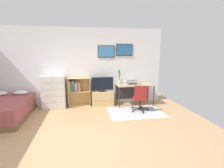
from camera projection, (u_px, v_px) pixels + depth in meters
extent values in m
plane|color=tan|center=(76.00, 136.00, 3.88)|extent=(7.20, 7.20, 0.00)
cube|color=white|center=(77.00, 67.00, 5.99)|extent=(6.12, 0.06, 2.70)
cube|color=black|center=(106.00, 51.00, 6.01)|extent=(0.59, 0.02, 0.42)
cube|color=teal|center=(106.00, 51.00, 6.00)|extent=(0.55, 0.01, 0.38)
cube|color=black|center=(124.00, 50.00, 6.10)|extent=(0.59, 0.02, 0.42)
cube|color=#285B93|center=(124.00, 50.00, 6.09)|extent=(0.55, 0.01, 0.38)
cube|color=#B2B7BC|center=(136.00, 112.00, 5.39)|extent=(1.70, 1.20, 0.01)
cube|color=brown|center=(2.00, 117.00, 4.86)|extent=(1.42, 1.96, 0.10)
cube|color=#9E4C4C|center=(1.00, 108.00, 4.82)|extent=(1.38, 1.92, 0.42)
ellipsoid|color=white|center=(0.00, 93.00, 5.41)|extent=(0.44, 0.28, 0.14)
ellipsoid|color=white|center=(21.00, 93.00, 5.52)|extent=(0.44, 0.28, 0.14)
cube|color=silver|center=(54.00, 92.00, 5.74)|extent=(0.77, 0.42, 1.11)
cube|color=silver|center=(54.00, 106.00, 5.61)|extent=(0.73, 0.01, 0.20)
sphere|color=#A59E8C|center=(53.00, 106.00, 5.60)|extent=(0.03, 0.03, 0.03)
cube|color=silver|center=(53.00, 100.00, 5.57)|extent=(0.73, 0.01, 0.20)
sphere|color=#A59E8C|center=(53.00, 100.00, 5.56)|extent=(0.03, 0.03, 0.03)
cube|color=silver|center=(53.00, 93.00, 5.53)|extent=(0.73, 0.01, 0.20)
sphere|color=#A59E8C|center=(53.00, 93.00, 5.52)|extent=(0.03, 0.03, 0.03)
cube|color=silver|center=(52.00, 87.00, 5.49)|extent=(0.73, 0.01, 0.20)
sphere|color=#A59E8C|center=(52.00, 87.00, 5.48)|extent=(0.03, 0.03, 0.03)
cube|color=silver|center=(52.00, 80.00, 5.45)|extent=(0.73, 0.01, 0.20)
sphere|color=#A59E8C|center=(52.00, 80.00, 5.44)|extent=(0.03, 0.03, 0.03)
cube|color=tan|center=(69.00, 92.00, 5.89)|extent=(0.02, 0.30, 1.00)
cube|color=tan|center=(90.00, 92.00, 6.01)|extent=(0.02, 0.30, 1.00)
cube|color=tan|center=(80.00, 105.00, 6.04)|extent=(0.75, 0.30, 0.02)
cube|color=tan|center=(79.00, 91.00, 5.95)|extent=(0.71, 0.30, 0.02)
cube|color=tan|center=(79.00, 78.00, 5.86)|extent=(0.71, 0.30, 0.02)
cube|color=tan|center=(79.00, 91.00, 6.09)|extent=(0.75, 0.01, 1.00)
cube|color=gold|center=(69.00, 86.00, 5.83)|extent=(0.04, 0.24, 0.39)
cube|color=#2D8C4C|center=(71.00, 87.00, 5.81)|extent=(0.03, 0.17, 0.35)
cube|color=red|center=(72.00, 87.00, 5.82)|extent=(0.02, 0.17, 0.34)
cube|color=#8C388C|center=(73.00, 86.00, 5.85)|extent=(0.03, 0.23, 0.41)
cube|color=#2D8C4C|center=(74.00, 86.00, 5.86)|extent=(0.04, 0.24, 0.38)
cube|color=#1E519E|center=(75.00, 87.00, 5.85)|extent=(0.03, 0.20, 0.31)
cube|color=white|center=(76.00, 87.00, 5.88)|extent=(0.02, 0.23, 0.29)
cube|color=orange|center=(77.00, 86.00, 5.85)|extent=(0.02, 0.18, 0.38)
cube|color=#1E519E|center=(77.00, 87.00, 5.86)|extent=(0.02, 0.19, 0.30)
cube|color=orange|center=(78.00, 87.00, 5.86)|extent=(0.02, 0.18, 0.35)
cube|color=#8C388C|center=(79.00, 87.00, 5.88)|extent=(0.02, 0.22, 0.35)
cube|color=orange|center=(80.00, 87.00, 5.88)|extent=(0.04, 0.20, 0.31)
cube|color=tan|center=(103.00, 98.00, 6.08)|extent=(0.76, 0.40, 0.50)
cube|color=tan|center=(103.00, 100.00, 5.88)|extent=(0.76, 0.01, 0.02)
cube|color=black|center=(103.00, 91.00, 6.01)|extent=(0.28, 0.16, 0.02)
cube|color=black|center=(103.00, 90.00, 6.00)|extent=(0.06, 0.04, 0.05)
cube|color=black|center=(102.00, 84.00, 5.96)|extent=(0.75, 0.02, 0.45)
cube|color=black|center=(103.00, 84.00, 5.95)|extent=(0.72, 0.01, 0.42)
cube|color=tan|center=(135.00, 85.00, 6.07)|extent=(1.29, 0.62, 0.03)
cube|color=#2D2D30|center=(119.00, 98.00, 5.77)|extent=(0.03, 0.03, 0.71)
cube|color=#2D2D30|center=(154.00, 96.00, 5.97)|extent=(0.03, 0.03, 0.71)
cube|color=#2D2D30|center=(116.00, 94.00, 6.31)|extent=(0.03, 0.03, 0.71)
cube|color=#2D2D30|center=(148.00, 92.00, 6.51)|extent=(0.03, 0.03, 0.71)
cube|color=#2D2D30|center=(132.00, 92.00, 6.42)|extent=(1.23, 0.02, 0.50)
cylinder|color=#232326|center=(148.00, 110.00, 5.53)|extent=(0.05, 0.05, 0.05)
cube|color=#232326|center=(144.00, 109.00, 5.53)|extent=(0.28, 0.09, 0.02)
cylinder|color=#232326|center=(141.00, 107.00, 5.80)|extent=(0.05, 0.05, 0.05)
cube|color=#232326|center=(140.00, 107.00, 5.67)|extent=(0.17, 0.26, 0.02)
cylinder|color=#232326|center=(132.00, 108.00, 5.72)|extent=(0.05, 0.05, 0.05)
cube|color=#232326|center=(136.00, 108.00, 5.63)|extent=(0.21, 0.23, 0.02)
cylinder|color=#232326|center=(133.00, 111.00, 5.40)|extent=(0.05, 0.05, 0.05)
cube|color=#232326|center=(136.00, 109.00, 5.46)|extent=(0.27, 0.14, 0.02)
cylinder|color=#232326|center=(143.00, 113.00, 5.28)|extent=(0.05, 0.05, 0.05)
cube|color=#232326|center=(141.00, 110.00, 5.41)|extent=(0.06, 0.28, 0.02)
cylinder|color=#232326|center=(140.00, 104.00, 5.51)|extent=(0.04, 0.04, 0.30)
cube|color=maroon|center=(140.00, 99.00, 5.48)|extent=(0.53, 0.53, 0.03)
cube|color=maroon|center=(141.00, 93.00, 5.24)|extent=(0.39, 0.12, 0.45)
cube|color=#B7B7BC|center=(133.00, 84.00, 6.06)|extent=(0.37, 0.27, 0.01)
cube|color=black|center=(133.00, 84.00, 6.05)|extent=(0.35, 0.24, 0.00)
cube|color=#B7B7BC|center=(132.00, 80.00, 6.19)|extent=(0.37, 0.25, 0.07)
cube|color=#234C5B|center=(132.00, 80.00, 6.18)|extent=(0.35, 0.23, 0.06)
ellipsoid|color=#262628|center=(140.00, 84.00, 6.06)|extent=(0.06, 0.10, 0.03)
cylinder|color=silver|center=(119.00, 82.00, 6.16)|extent=(0.09, 0.09, 0.16)
cylinder|color=#3D8438|center=(120.00, 78.00, 6.14)|extent=(0.01, 0.01, 0.32)
sphere|color=#308B2C|center=(120.00, 74.00, 6.11)|extent=(0.07, 0.07, 0.07)
cylinder|color=#3D8438|center=(119.00, 77.00, 6.14)|extent=(0.01, 0.01, 0.37)
sphere|color=#308B2C|center=(119.00, 72.00, 6.10)|extent=(0.07, 0.07, 0.07)
cylinder|color=#3D8438|center=(119.00, 77.00, 6.11)|extent=(0.01, 0.01, 0.42)
sphere|color=#308B2C|center=(119.00, 71.00, 6.08)|extent=(0.07, 0.07, 0.07)
cylinder|color=silver|center=(125.00, 85.00, 5.97)|extent=(0.06, 0.06, 0.01)
cylinder|color=silver|center=(125.00, 83.00, 5.96)|extent=(0.01, 0.01, 0.10)
cone|color=silver|center=(125.00, 81.00, 5.94)|extent=(0.07, 0.07, 0.07)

